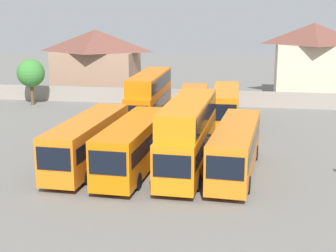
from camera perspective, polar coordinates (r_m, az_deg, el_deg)
ground at (r=52.29m, az=2.73°, el=0.98°), size 140.00×140.00×0.00m
depot_boundary_wall at (r=58.85m, az=3.55°, el=3.24°), size 56.00×0.50×1.80m
bus_1 at (r=36.11m, az=-9.01°, el=-1.51°), size 2.91×11.89×3.49m
bus_2 at (r=34.59m, az=-3.91°, el=-2.00°), size 3.06×11.29×3.52m
bus_3 at (r=34.24m, az=2.29°, el=-0.74°), size 2.94×11.42×5.00m
bus_4 at (r=34.38m, az=7.70°, el=-2.31°), size 3.28×11.80×3.38m
bus_5 at (r=49.34m, az=-2.11°, el=3.51°), size 2.68×11.97×4.89m
bus_6 at (r=48.57m, az=2.88°, el=2.35°), size 3.33×10.30×3.37m
bus_7 at (r=48.68m, az=6.56°, el=2.42°), size 2.74×10.75×3.56m
house_terrace_left at (r=67.90m, az=-8.14°, el=7.34°), size 11.09×7.25×8.37m
house_terrace_centre at (r=66.25m, az=16.05°, el=7.23°), size 9.36×7.61×9.32m
tree_left_of_lot at (r=60.70m, az=-15.29°, el=5.79°), size 3.22×3.22×5.35m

